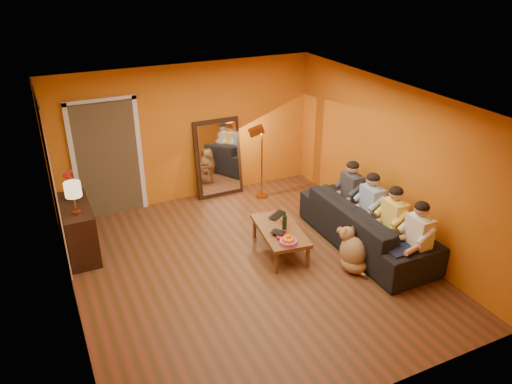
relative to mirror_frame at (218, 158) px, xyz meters
name	(u,v)px	position (x,y,z in m)	size (l,w,h in m)	color
room_shell	(238,182)	(-0.55, -2.26, 0.54)	(5.00, 5.50, 2.60)	brown
white_accent	(51,177)	(-3.04, -0.88, 0.54)	(0.02, 1.90, 2.58)	white
doorway_recess	(107,158)	(-2.05, 0.20, 0.29)	(1.06, 0.30, 2.10)	#3F2D19
door_jamb_left	(74,165)	(-2.62, 0.08, 0.29)	(0.08, 0.06, 2.20)	white
door_jamb_right	(140,155)	(-1.48, 0.08, 0.29)	(0.08, 0.06, 2.20)	white
door_header	(100,100)	(-2.05, 0.08, 1.36)	(1.22, 0.06, 0.08)	white
mirror_frame	(218,158)	(0.00, 0.00, 0.00)	(0.92, 0.06, 1.52)	black
mirror_glass	(219,159)	(0.00, -0.04, 0.00)	(0.78, 0.02, 1.36)	white
sideboard	(79,229)	(-2.79, -1.08, -0.34)	(0.44, 1.18, 0.85)	black
table_lamp	(74,198)	(-2.79, -1.38, 0.34)	(0.24, 0.24, 0.51)	beige
sofa	(367,225)	(1.45, -2.83, -0.38)	(1.01, 2.58, 0.75)	black
coffee_table	(280,240)	(0.09, -2.41, -0.55)	(0.62, 1.22, 0.42)	brown
floor_lamp	(262,163)	(0.70, -0.49, -0.04)	(0.30, 0.24, 1.44)	#B97136
dog	(353,249)	(0.85, -3.31, -0.42)	(0.38, 0.58, 0.69)	#A28049
person_far_left	(418,240)	(1.58, -3.83, -0.15)	(0.70, 0.44, 1.22)	white
person_mid_left	(393,223)	(1.58, -3.28, -0.15)	(0.70, 0.44, 1.22)	#FEE254
person_mid_right	(371,208)	(1.58, -2.73, -0.15)	(0.70, 0.44, 1.22)	#8CAFD9
person_far_right	(351,194)	(1.58, -2.18, -0.15)	(0.70, 0.44, 1.22)	#343339
fruit_bowl	(288,239)	(-0.01, -2.86, -0.26)	(0.26, 0.26, 0.16)	#CE4896
wine_bottle	(285,221)	(0.14, -2.46, -0.18)	(0.07, 0.07, 0.31)	black
tumbler	(283,221)	(0.21, -2.29, -0.29)	(0.11, 0.11, 0.10)	#B27F3F
laptop	(280,216)	(0.27, -2.06, -0.33)	(0.36, 0.23, 0.03)	black
book_lower	(276,237)	(-0.09, -2.61, -0.33)	(0.16, 0.22, 0.02)	black
book_mid	(276,235)	(-0.08, -2.60, -0.31)	(0.17, 0.24, 0.02)	red
book_upper	(276,235)	(-0.09, -2.62, -0.29)	(0.15, 0.21, 0.02)	black
vase	(71,194)	(-2.79, -0.83, 0.18)	(0.18, 0.18, 0.18)	black
flowers	(68,177)	(-2.79, -0.83, 0.47)	(0.17, 0.17, 0.51)	red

